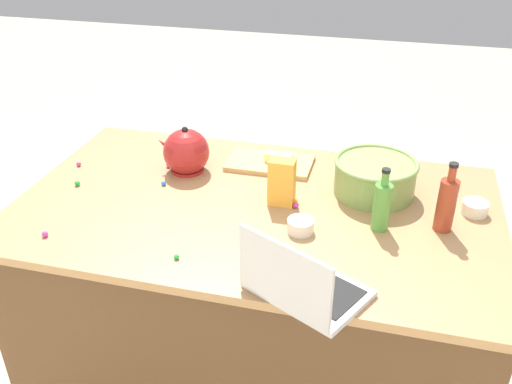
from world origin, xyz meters
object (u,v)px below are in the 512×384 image
(cutting_board, at_px, (270,163))
(ramekin_medium, at_px, (475,208))
(laptop, at_px, (301,285))
(bottle_soy, at_px, (446,203))
(bottle_olive, at_px, (382,205))
(ramekin_small, at_px, (301,226))
(kettle, at_px, (186,152))
(mixing_bowl_large, at_px, (375,176))
(candy_bag, at_px, (282,182))
(butter_stick_left, at_px, (279,158))

(cutting_board, xyz_separation_m, ramekin_medium, (-0.77, 0.19, 0.01))
(laptop, distance_m, bottle_soy, 0.60)
(ramekin_medium, bearing_deg, bottle_olive, 29.72)
(bottle_soy, relative_size, ramekin_small, 2.76)
(ramekin_small, bearing_deg, kettle, -31.68)
(mixing_bowl_large, distance_m, candy_bag, 0.35)
(ramekin_small, bearing_deg, candy_bag, -58.47)
(bottle_olive, distance_m, ramekin_small, 0.27)
(ramekin_small, height_order, ramekin_medium, same)
(butter_stick_left, bearing_deg, cutting_board, 0.00)
(butter_stick_left, bearing_deg, mixing_bowl_large, 161.68)
(butter_stick_left, bearing_deg, laptop, 106.75)
(bottle_soy, distance_m, ramekin_medium, 0.19)
(ramekin_medium, bearing_deg, ramekin_small, 25.02)
(mixing_bowl_large, relative_size, kettle, 1.41)
(ramekin_small, bearing_deg, bottle_soy, -163.59)
(kettle, height_order, candy_bag, kettle)
(mixing_bowl_large, height_order, ramekin_small, mixing_bowl_large)
(mixing_bowl_large, height_order, kettle, kettle)
(kettle, distance_m, ramekin_small, 0.60)
(bottle_soy, distance_m, ramekin_small, 0.47)
(bottle_olive, relative_size, ramekin_small, 2.51)
(bottle_olive, distance_m, candy_bag, 0.36)
(cutting_board, xyz_separation_m, ramekin_small, (-0.21, 0.45, 0.01))
(bottle_soy, distance_m, candy_bag, 0.55)
(mixing_bowl_large, relative_size, candy_bag, 1.77)
(laptop, bearing_deg, mixing_bowl_large, -103.15)
(mixing_bowl_large, height_order, bottle_soy, bottle_soy)
(bottle_soy, height_order, kettle, bottle_soy)
(mixing_bowl_large, xyz_separation_m, butter_stick_left, (0.38, -0.13, -0.03))
(cutting_board, bearing_deg, mixing_bowl_large, 163.12)
(mixing_bowl_large, xyz_separation_m, candy_bag, (0.31, 0.16, 0.02))
(bottle_soy, xyz_separation_m, ramekin_small, (0.45, 0.13, -0.08))
(kettle, bearing_deg, bottle_olive, 162.99)
(bottle_olive, xyz_separation_m, cutting_board, (0.46, -0.36, -0.08))
(bottle_olive, height_order, bottle_soy, bottle_soy)
(candy_bag, bearing_deg, butter_stick_left, -75.56)
(bottle_olive, relative_size, ramekin_medium, 2.48)
(bottle_olive, xyz_separation_m, butter_stick_left, (0.42, -0.36, -0.05))
(laptop, bearing_deg, butter_stick_left, -73.25)
(ramekin_medium, bearing_deg, butter_stick_left, -14.21)
(bottle_soy, xyz_separation_m, ramekin_medium, (-0.11, -0.13, -0.07))
(ramekin_medium, bearing_deg, laptop, 49.78)
(mixing_bowl_large, bearing_deg, laptop, 76.85)
(ramekin_small, xyz_separation_m, candy_bag, (0.10, -0.16, 0.06))
(bottle_olive, height_order, butter_stick_left, bottle_olive)
(mixing_bowl_large, distance_m, cutting_board, 0.44)
(mixing_bowl_large, xyz_separation_m, bottle_soy, (-0.24, 0.19, 0.03))
(butter_stick_left, height_order, ramekin_medium, butter_stick_left)
(mixing_bowl_large, height_order, butter_stick_left, mixing_bowl_large)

